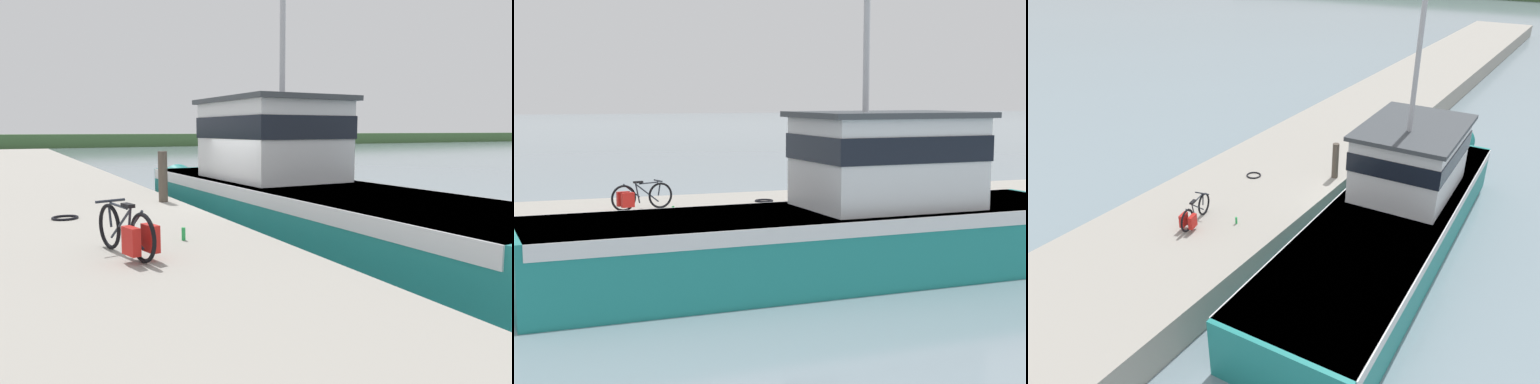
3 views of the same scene
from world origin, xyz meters
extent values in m
plane|color=gray|center=(0.00, 0.00, 0.00)|extent=(320.00, 320.00, 0.00)
cube|color=#A39E93|center=(-3.78, 0.00, 0.49)|extent=(5.03, 80.00, 0.99)
cube|color=teal|center=(1.10, -1.05, 0.74)|extent=(3.65, 12.59, 1.48)
cube|color=silver|center=(1.10, -1.05, 1.33)|extent=(3.70, 12.34, 0.30)
cube|color=silver|center=(1.04, 0.51, 2.44)|extent=(2.69, 3.60, 1.93)
cube|color=black|center=(1.04, 0.51, 2.78)|extent=(2.74, 3.67, 0.54)
cube|color=#3D4247|center=(1.04, 0.51, 3.46)|extent=(2.90, 3.89, 0.12)
torus|color=black|center=(-3.52, -4.37, 1.32)|extent=(0.21, 0.66, 0.67)
torus|color=black|center=(-3.76, -3.38, 1.32)|extent=(0.21, 0.66, 0.67)
cylinder|color=#232833|center=(-3.56, -4.21, 1.25)|extent=(0.12, 0.34, 0.18)
cylinder|color=#232833|center=(-3.61, -4.00, 1.42)|extent=(0.07, 0.14, 0.51)
cylinder|color=#232833|center=(-3.57, -4.16, 1.50)|extent=(0.14, 0.45, 0.38)
cylinder|color=#232833|center=(-3.67, -3.75, 1.41)|extent=(0.19, 0.64, 0.51)
cylinder|color=#232833|center=(-3.68, -3.70, 1.67)|extent=(0.16, 0.52, 0.05)
cylinder|color=#232833|center=(-3.75, -3.41, 1.49)|extent=(0.06, 0.10, 0.34)
cylinder|color=#232833|center=(-3.74, -3.44, 1.71)|extent=(0.44, 0.14, 0.04)
cube|color=black|center=(-3.61, -3.98, 1.70)|extent=(0.15, 0.26, 0.05)
cube|color=red|center=(-3.67, -4.35, 1.29)|extent=(0.19, 0.34, 0.37)
cube|color=red|center=(-3.39, -4.29, 1.29)|extent=(0.19, 0.34, 0.37)
cylinder|color=#51473D|center=(-1.67, 0.97, 1.60)|extent=(0.22, 0.22, 1.22)
torus|color=black|center=(-4.07, -0.44, 1.01)|extent=(0.51, 0.51, 0.05)
cylinder|color=green|center=(-2.61, -3.32, 1.09)|extent=(0.06, 0.06, 0.20)
camera|label=1|loc=(-5.09, -10.71, 2.72)|focal=35.00mm
camera|label=2|loc=(15.90, -7.67, 3.84)|focal=55.00mm
camera|label=3|loc=(5.19, -13.00, 8.37)|focal=35.00mm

